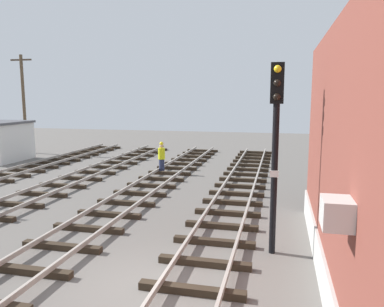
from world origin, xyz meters
name	(u,v)px	position (x,y,z in m)	size (l,w,h in m)	color
ground_plane	(143,288)	(0.00, 0.00, 0.00)	(80.00, 80.00, 0.00)	#605B56
track_near_building	(192,289)	(1.18, 0.00, 0.13)	(2.50, 45.91, 0.32)	#2D2319
track_centre	(27,269)	(-3.12, 0.00, 0.13)	(2.50, 45.91, 0.32)	#2D2319
signal_mast	(276,137)	(2.90, 2.76, 3.37)	(0.36, 0.40, 5.37)	black
control_hut	(1,141)	(-16.01, 14.66, 1.39)	(3.00, 3.80, 2.76)	silver
utility_pole_far	(24,102)	(-16.78, 18.37, 4.04)	(1.80, 0.24, 7.70)	brown
track_worker_foreground	(162,158)	(-3.68, 12.96, 0.93)	(0.40, 0.40, 1.87)	#262D4C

